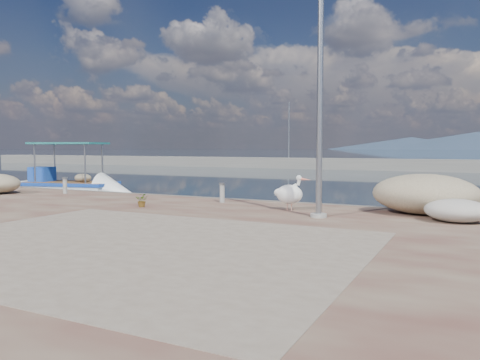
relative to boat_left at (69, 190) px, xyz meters
The scene contains 12 objects.
ground 13.56m from the boat_left, 31.97° to the right, with size 1400.00×1400.00×0.00m, color #162635.
quay_patch 16.12m from the boat_left, 39.15° to the right, with size 9.00×7.00×0.01m, color gray.
breakwater 34.78m from the boat_left, 70.70° to the left, with size 120.00×2.20×7.50m.
mountains 643.09m from the boat_left, 88.58° to the left, with size 370.00×280.00×22.00m.
boat_left is the anchor object (origin of this frame).
pelican 14.20m from the boat_left, 16.99° to the right, with size 1.10×0.55×1.07m.
lamp_post 16.01m from the boat_left, 19.03° to the right, with size 0.44×0.96×7.00m.
bollard_near 11.28m from the boat_left, 17.01° to the right, with size 0.22×0.22×0.68m.
bollard_far 4.98m from the boat_left, 44.66° to the right, with size 0.22×0.22×0.67m.
potted_plant 10.68m from the boat_left, 31.26° to the right, with size 0.39×0.34×0.43m, color #33722D.
net_pile_d 18.66m from the boat_left, 13.54° to the right, with size 1.58×1.18×0.59m, color #B7B3A9.
net_pile_c 17.59m from the boat_left, 10.53° to the right, with size 2.91×2.08×1.14m, color #C4B392.
Camera 1 is at (7.00, -10.10, 2.39)m, focal length 35.00 mm.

